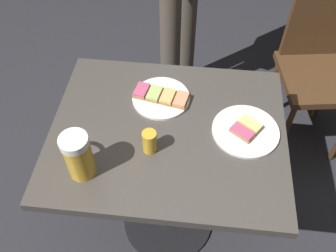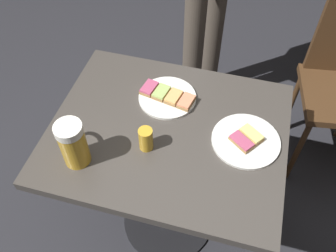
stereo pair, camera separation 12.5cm
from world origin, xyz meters
name	(u,v)px [view 1 (the left image)]	position (x,y,z in m)	size (l,w,h in m)	color
ground_plane	(168,219)	(0.00, 0.00, 0.00)	(6.00, 6.00, 0.00)	#28282D
cafe_table	(168,155)	(0.00, 0.00, 0.57)	(0.82, 0.67, 0.73)	black
plate_near	(161,97)	(0.04, -0.14, 0.74)	(0.22, 0.22, 0.03)	white
plate_far	(246,130)	(-0.27, -0.02, 0.74)	(0.23, 0.23, 0.03)	white
beer_mug	(78,155)	(0.25, 0.19, 0.81)	(0.12, 0.12, 0.17)	gold
beer_glass_small	(150,142)	(0.05, 0.09, 0.77)	(0.05, 0.05, 0.09)	gold
cafe_chair	(321,56)	(-0.68, -0.67, 0.56)	(0.43, 0.43, 0.97)	#472D19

